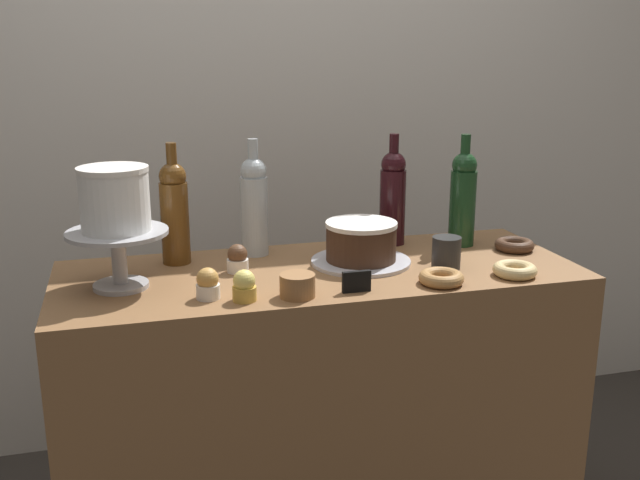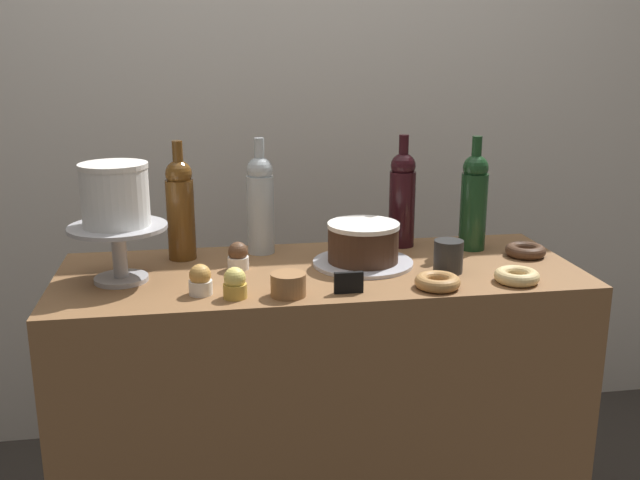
{
  "view_description": "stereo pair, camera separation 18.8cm",
  "coord_description": "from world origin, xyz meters",
  "px_view_note": "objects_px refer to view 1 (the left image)",
  "views": [
    {
      "loc": [
        -0.48,
        -1.75,
        1.46
      ],
      "look_at": [
        0.0,
        0.0,
        0.96
      ],
      "focal_mm": 40.67,
      "sensor_mm": 36.0,
      "label": 1
    },
    {
      "loc": [
        -0.3,
        -1.79,
        1.46
      ],
      "look_at": [
        0.0,
        0.0,
        0.96
      ],
      "focal_mm": 40.67,
      "sensor_mm": 36.0,
      "label": 2
    }
  ],
  "objects_px": {
    "cupcake_lemon": "(244,286)",
    "price_sign_chalkboard": "(356,282)",
    "cookie_stack": "(297,285)",
    "wine_bottle_green": "(463,197)",
    "cupcake_chocolate": "(238,259)",
    "white_layer_cake": "(115,199)",
    "wine_bottle_amber": "(174,211)",
    "donut_chocolate": "(514,245)",
    "cake_stand_pedestal": "(118,249)",
    "wine_bottle_dark_red": "(393,196)",
    "chocolate_round_cake": "(361,241)",
    "coffee_cup_ceramic": "(446,253)",
    "donut_glazed": "(515,270)",
    "wine_bottle_clear": "(254,204)",
    "cupcake_caramel": "(208,284)",
    "donut_maple": "(441,278)"
  },
  "relations": [
    {
      "from": "white_layer_cake",
      "to": "cupcake_chocolate",
      "type": "bearing_deg",
      "value": 9.88
    },
    {
      "from": "chocolate_round_cake",
      "to": "donut_maple",
      "type": "relative_size",
      "value": 1.72
    },
    {
      "from": "wine_bottle_green",
      "to": "cupcake_chocolate",
      "type": "height_order",
      "value": "wine_bottle_green"
    },
    {
      "from": "wine_bottle_clear",
      "to": "cookie_stack",
      "type": "relative_size",
      "value": 3.87
    },
    {
      "from": "cake_stand_pedestal",
      "to": "wine_bottle_green",
      "type": "height_order",
      "value": "wine_bottle_green"
    },
    {
      "from": "cookie_stack",
      "to": "white_layer_cake",
      "type": "bearing_deg",
      "value": 156.23
    },
    {
      "from": "donut_chocolate",
      "to": "cupcake_lemon",
      "type": "bearing_deg",
      "value": -165.43
    },
    {
      "from": "cake_stand_pedestal",
      "to": "wine_bottle_dark_red",
      "type": "distance_m",
      "value": 0.81
    },
    {
      "from": "wine_bottle_clear",
      "to": "donut_maple",
      "type": "distance_m",
      "value": 0.56
    },
    {
      "from": "white_layer_cake",
      "to": "wine_bottle_amber",
      "type": "relative_size",
      "value": 0.51
    },
    {
      "from": "white_layer_cake",
      "to": "donut_glazed",
      "type": "bearing_deg",
      "value": -9.93
    },
    {
      "from": "white_layer_cake",
      "to": "chocolate_round_cake",
      "type": "xyz_separation_m",
      "value": [
        0.63,
        0.04,
        -0.16
      ]
    },
    {
      "from": "wine_bottle_amber",
      "to": "cookie_stack",
      "type": "bearing_deg",
      "value": -54.5
    },
    {
      "from": "wine_bottle_amber",
      "to": "donut_chocolate",
      "type": "bearing_deg",
      "value": -8.04
    },
    {
      "from": "wine_bottle_clear",
      "to": "cupcake_caramel",
      "type": "bearing_deg",
      "value": -117.34
    },
    {
      "from": "donut_maple",
      "to": "donut_glazed",
      "type": "distance_m",
      "value": 0.21
    },
    {
      "from": "chocolate_round_cake",
      "to": "coffee_cup_ceramic",
      "type": "distance_m",
      "value": 0.23
    },
    {
      "from": "wine_bottle_amber",
      "to": "wine_bottle_green",
      "type": "xyz_separation_m",
      "value": [
        0.82,
        -0.04,
        0.0
      ]
    },
    {
      "from": "wine_bottle_green",
      "to": "cupcake_chocolate",
      "type": "bearing_deg",
      "value": -172.65
    },
    {
      "from": "cookie_stack",
      "to": "donut_glazed",
      "type": "bearing_deg",
      "value": 0.57
    },
    {
      "from": "wine_bottle_amber",
      "to": "donut_chocolate",
      "type": "relative_size",
      "value": 2.91
    },
    {
      "from": "cake_stand_pedestal",
      "to": "donut_chocolate",
      "type": "height_order",
      "value": "cake_stand_pedestal"
    },
    {
      "from": "wine_bottle_green",
      "to": "coffee_cup_ceramic",
      "type": "distance_m",
      "value": 0.27
    },
    {
      "from": "wine_bottle_clear",
      "to": "cupcake_lemon",
      "type": "height_order",
      "value": "wine_bottle_clear"
    },
    {
      "from": "chocolate_round_cake",
      "to": "donut_chocolate",
      "type": "distance_m",
      "value": 0.47
    },
    {
      "from": "white_layer_cake",
      "to": "price_sign_chalkboard",
      "type": "bearing_deg",
      "value": -18.37
    },
    {
      "from": "cupcake_lemon",
      "to": "cookie_stack",
      "type": "distance_m",
      "value": 0.12
    },
    {
      "from": "wine_bottle_dark_red",
      "to": "donut_chocolate",
      "type": "height_order",
      "value": "wine_bottle_dark_red"
    },
    {
      "from": "cake_stand_pedestal",
      "to": "cupcake_chocolate",
      "type": "relative_size",
      "value": 3.26
    },
    {
      "from": "donut_chocolate",
      "to": "cookie_stack",
      "type": "height_order",
      "value": "cookie_stack"
    },
    {
      "from": "cupcake_lemon",
      "to": "price_sign_chalkboard",
      "type": "bearing_deg",
      "value": -2.28
    },
    {
      "from": "wine_bottle_green",
      "to": "donut_glazed",
      "type": "distance_m",
      "value": 0.33
    },
    {
      "from": "cake_stand_pedestal",
      "to": "white_layer_cake",
      "type": "distance_m",
      "value": 0.12
    },
    {
      "from": "cookie_stack",
      "to": "cupcake_lemon",
      "type": "bearing_deg",
      "value": 177.18
    },
    {
      "from": "donut_chocolate",
      "to": "price_sign_chalkboard",
      "type": "xyz_separation_m",
      "value": [
        -0.55,
        -0.22,
        0.01
      ]
    },
    {
      "from": "white_layer_cake",
      "to": "coffee_cup_ceramic",
      "type": "bearing_deg",
      "value": -4.29
    },
    {
      "from": "wine_bottle_green",
      "to": "cupcake_lemon",
      "type": "bearing_deg",
      "value": -156.1
    },
    {
      "from": "chocolate_round_cake",
      "to": "cupcake_lemon",
      "type": "relative_size",
      "value": 2.59
    },
    {
      "from": "white_layer_cake",
      "to": "donut_chocolate",
      "type": "relative_size",
      "value": 1.48
    },
    {
      "from": "chocolate_round_cake",
      "to": "cupcake_lemon",
      "type": "height_order",
      "value": "chocolate_round_cake"
    },
    {
      "from": "wine_bottle_green",
      "to": "donut_chocolate",
      "type": "xyz_separation_m",
      "value": [
        0.12,
        -0.1,
        -0.13
      ]
    },
    {
      "from": "cupcake_caramel",
      "to": "donut_chocolate",
      "type": "bearing_deg",
      "value": 11.04
    },
    {
      "from": "donut_maple",
      "to": "cake_stand_pedestal",
      "type": "bearing_deg",
      "value": 166.76
    },
    {
      "from": "white_layer_cake",
      "to": "wine_bottle_amber",
      "type": "distance_m",
      "value": 0.24
    },
    {
      "from": "cake_stand_pedestal",
      "to": "wine_bottle_clear",
      "type": "xyz_separation_m",
      "value": [
        0.37,
        0.2,
        0.05
      ]
    },
    {
      "from": "white_layer_cake",
      "to": "price_sign_chalkboard",
      "type": "relative_size",
      "value": 2.37
    },
    {
      "from": "wine_bottle_clear",
      "to": "wine_bottle_green",
      "type": "bearing_deg",
      "value": -5.88
    },
    {
      "from": "white_layer_cake",
      "to": "wine_bottle_green",
      "type": "distance_m",
      "value": 0.98
    },
    {
      "from": "wine_bottle_dark_red",
      "to": "cupcake_lemon",
      "type": "distance_m",
      "value": 0.64
    },
    {
      "from": "cupcake_caramel",
      "to": "cupcake_chocolate",
      "type": "relative_size",
      "value": 1.0
    }
  ]
}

